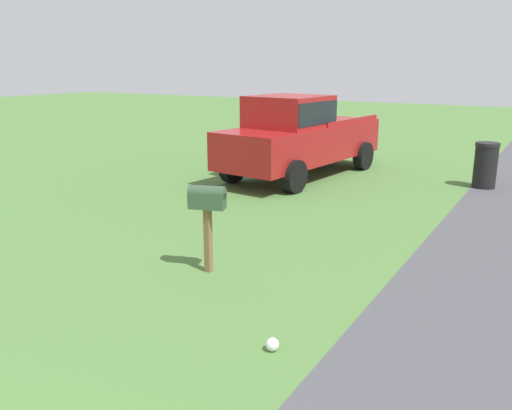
{
  "coord_description": "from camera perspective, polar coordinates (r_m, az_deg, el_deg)",
  "views": [
    {
      "loc": [
        0.03,
        -3.29,
        2.85
      ],
      "look_at": [
        5.4,
        -0.15,
        1.2
      ],
      "focal_mm": 37.53,
      "sensor_mm": 36.0,
      "label": 1
    }
  ],
  "objects": [
    {
      "name": "mailbox",
      "position": [
        7.34,
        -5.22,
        0.14
      ],
      "size": [
        0.34,
        0.54,
        1.24
      ],
      "rotation": [
        0.0,
        0.0,
        0.3
      ],
      "color": "brown",
      "rests_on": "ground"
    },
    {
      "name": "trash_bin",
      "position": [
        13.67,
        23.27,
        3.92
      ],
      "size": [
        0.55,
        0.55,
        1.07
      ],
      "color": "black",
      "rests_on": "ground"
    },
    {
      "name": "pickup_truck",
      "position": [
        13.76,
        4.54,
        7.53
      ],
      "size": [
        5.44,
        2.56,
        2.09
      ],
      "rotation": [
        0.0,
        0.0,
        3.02
      ],
      "color": "maroon",
      "rests_on": "ground"
    },
    {
      "name": "litter_bag_far_scatter",
      "position": [
        5.65,
        1.76,
        -14.64
      ],
      "size": [
        0.14,
        0.14,
        0.14
      ],
      "primitive_type": "sphere",
      "color": "silver",
      "rests_on": "ground"
    }
  ]
}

